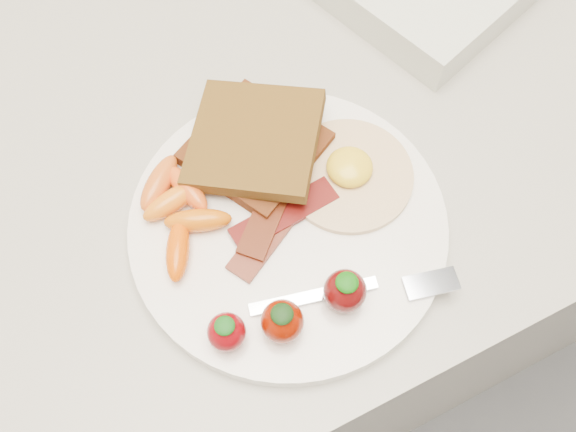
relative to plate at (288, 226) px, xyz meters
name	(u,v)px	position (x,y,z in m)	size (l,w,h in m)	color
counter	(247,279)	(-0.01, 0.14, -0.46)	(2.00, 0.60, 0.90)	gray
plate	(288,226)	(0.00, 0.00, 0.00)	(0.27, 0.27, 0.02)	white
toast_lower	(256,148)	(0.00, 0.07, 0.02)	(0.10, 0.10, 0.01)	#421808
toast_upper	(254,139)	(0.00, 0.07, 0.03)	(0.11, 0.11, 0.01)	#3F250A
fried_egg	(349,173)	(0.07, 0.02, 0.01)	(0.14, 0.14, 0.02)	beige
bacon_strips	(275,217)	(-0.01, 0.01, 0.01)	(0.11, 0.09, 0.01)	#480308
baby_carrots	(178,208)	(-0.08, 0.05, 0.02)	(0.08, 0.12, 0.02)	orange
strawberries	(292,312)	(-0.04, -0.08, 0.03)	(0.13, 0.04, 0.04)	#730309
fork	(367,290)	(0.03, -0.08, 0.01)	(0.16, 0.06, 0.00)	silver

